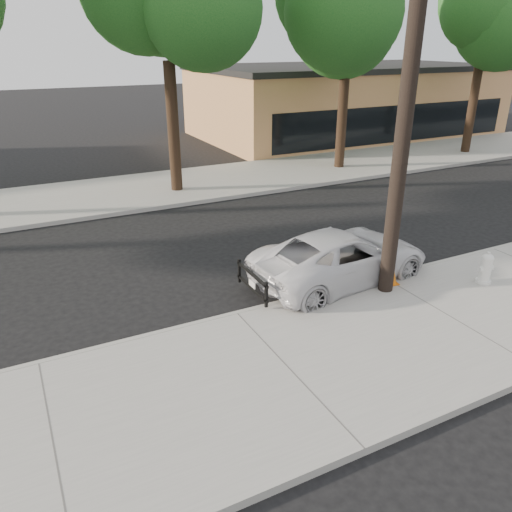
% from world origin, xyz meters
% --- Properties ---
extents(ground, '(120.00, 120.00, 0.00)m').
position_xyz_m(ground, '(0.00, 0.00, 0.00)').
color(ground, black).
rests_on(ground, ground).
extents(near_sidewalk, '(90.00, 4.40, 0.15)m').
position_xyz_m(near_sidewalk, '(0.00, -4.30, 0.07)').
color(near_sidewalk, gray).
rests_on(near_sidewalk, ground).
extents(far_sidewalk, '(90.00, 5.00, 0.15)m').
position_xyz_m(far_sidewalk, '(0.00, 8.50, 0.07)').
color(far_sidewalk, gray).
rests_on(far_sidewalk, ground).
extents(curb_near, '(90.00, 0.12, 0.16)m').
position_xyz_m(curb_near, '(0.00, -2.10, 0.07)').
color(curb_near, '#9E9B93').
rests_on(curb_near, ground).
extents(building_main, '(18.00, 10.00, 4.00)m').
position_xyz_m(building_main, '(16.00, 16.00, 2.00)').
color(building_main, tan).
rests_on(building_main, ground).
extents(utility_pole, '(1.40, 0.34, 9.00)m').
position_xyz_m(utility_pole, '(3.60, -2.70, 4.70)').
color(utility_pole, black).
rests_on(utility_pole, near_sidewalk).
extents(tree_d, '(4.50, 4.35, 8.75)m').
position_xyz_m(tree_d, '(10.20, 7.95, 6.37)').
color(tree_d, black).
rests_on(tree_d, far_sidewalk).
extents(tree_e, '(4.80, 4.65, 9.25)m').
position_xyz_m(tree_e, '(18.21, 7.74, 6.70)').
color(tree_e, black).
rests_on(tree_e, far_sidewalk).
extents(police_cruiser, '(4.87, 2.61, 1.30)m').
position_xyz_m(police_cruiser, '(3.10, -1.57, 0.65)').
color(police_cruiser, silver).
rests_on(police_cruiser, ground).
extents(fire_hydrant, '(0.40, 0.36, 0.75)m').
position_xyz_m(fire_hydrant, '(5.97, -3.49, 0.51)').
color(fire_hydrant, silver).
rests_on(fire_hydrant, near_sidewalk).
extents(traffic_cone, '(0.40, 0.40, 0.68)m').
position_xyz_m(traffic_cone, '(3.91, -2.50, 0.48)').
color(traffic_cone, orange).
rests_on(traffic_cone, near_sidewalk).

